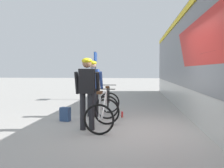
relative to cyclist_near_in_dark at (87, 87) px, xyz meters
The scene contains 8 objects.
ground_plane 1.59m from the cyclist_near_in_dark, ahead, with size 80.00×80.00×0.00m, color #A09E99.
cyclist_near_in_dark is the anchor object (origin of this frame).
cyclist_far_in_blue 1.68m from the cyclist_near_in_dark, 96.01° to the left, with size 0.63×0.34×1.76m.
bicycle_near_white 0.76m from the cyclist_near_in_dark, 10.46° to the left, with size 0.75×1.10×0.99m.
bicycle_far_black 1.97m from the cyclist_near_in_dark, 80.98° to the left, with size 0.77×1.11×0.99m.
backpack_on_platform 1.50m from the cyclist_near_in_dark, 132.79° to the left, with size 0.28×0.18×0.40m, color navy.
water_bottle_near_the_bikes 2.05m from the cyclist_near_in_dark, 65.29° to the left, with size 0.06×0.06×0.18m, color red.
platform_sign_post 6.14m from the cyclist_near_in_dark, 98.16° to the left, with size 0.08×0.70×2.40m.
Camera 1 is at (0.03, -5.69, 1.45)m, focal length 37.79 mm.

